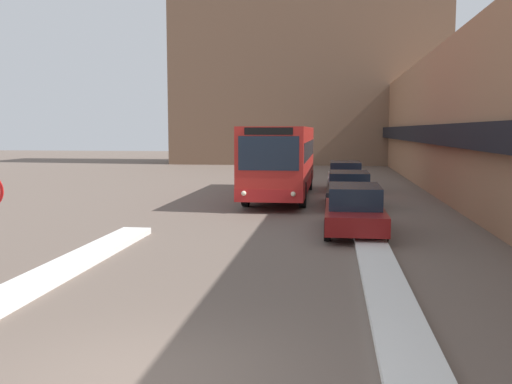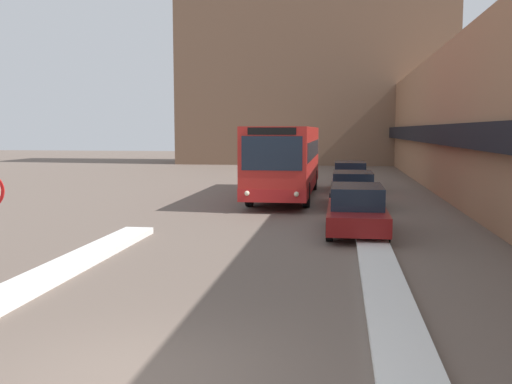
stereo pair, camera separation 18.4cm
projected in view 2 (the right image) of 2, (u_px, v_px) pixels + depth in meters
name	position (u px, v px, depth m)	size (l,w,h in m)	color
ground_plane	(129.00, 382.00, 7.35)	(160.00, 160.00, 0.00)	#66564C
building_row_right	(485.00, 122.00, 29.11)	(5.50, 60.00, 7.33)	#996B4C
building_backdrop_far	(314.00, 62.00, 55.53)	(26.00, 8.00, 19.80)	brown
snow_bank_left	(49.00, 275.00, 12.42)	(0.90, 11.47, 0.19)	silver
snow_bank_right	(383.00, 279.00, 12.18)	(0.90, 13.71, 0.14)	silver
city_bus	(286.00, 160.00, 27.55)	(2.71, 11.68, 3.39)	red
parked_car_front	(357.00, 209.00, 18.03)	(1.85, 4.69, 1.50)	maroon
parked_car_middle	(352.00, 189.00, 24.32)	(1.92, 4.75, 1.48)	black
parked_car_back	(350.00, 176.00, 30.90)	(1.88, 4.74, 1.54)	#B7B7BC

